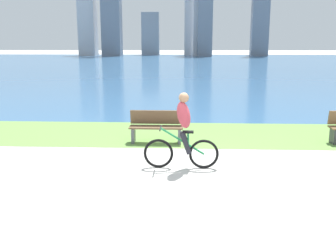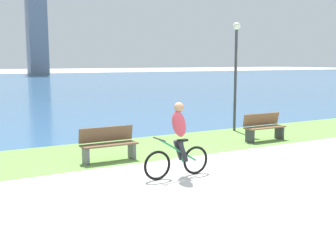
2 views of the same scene
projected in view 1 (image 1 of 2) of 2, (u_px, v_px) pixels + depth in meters
The scene contains 6 objects.
ground_plane at pixel (189, 174), 8.29m from camera, with size 300.00×300.00×0.00m, color #B2AFA8.
grass_strip_bayside at pixel (188, 134), 11.90m from camera, with size 120.00×3.37×0.01m, color #6B9947.
bay_water_surface at pixel (187, 63), 54.34m from camera, with size 300.00×83.55×0.00m, color #386693.
cyclist_lead at pixel (183, 132), 8.48m from camera, with size 1.68×0.52×1.70m.
bench_far_along_path at pixel (156, 127), 10.82m from camera, with size 1.50×0.47×0.90m.
city_skyline_far_shore at pixel (174, 4), 83.43m from camera, with size 41.72×10.77×28.00m.
Camera 1 is at (-0.08, -7.90, 2.75)m, focal length 41.20 mm.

